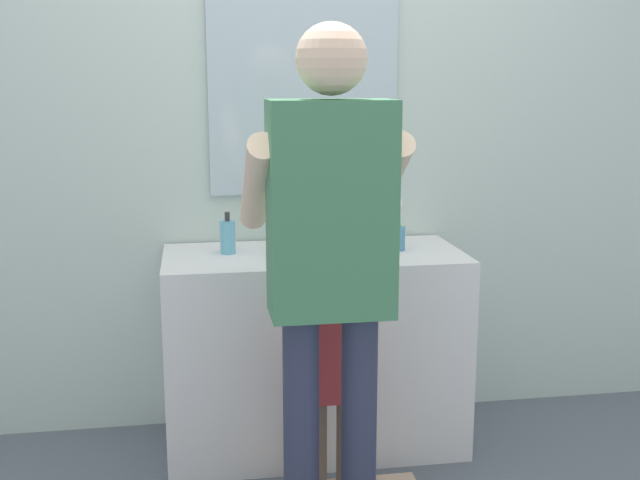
# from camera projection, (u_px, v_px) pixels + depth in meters

# --- Properties ---
(ground_plane) EXTENTS (14.00, 14.00, 0.00)m
(ground_plane) POSITION_uv_depth(u_px,v_px,m) (326.00, 477.00, 2.99)
(ground_plane) COLOR slate
(back_wall) EXTENTS (4.40, 0.10, 2.70)m
(back_wall) POSITION_uv_depth(u_px,v_px,m) (302.00, 110.00, 3.31)
(back_wall) COLOR silver
(back_wall) RESTS_ON ground
(vanity_cabinet) EXTENTS (1.18, 0.54, 0.80)m
(vanity_cabinet) POSITION_uv_depth(u_px,v_px,m) (314.00, 350.00, 3.20)
(vanity_cabinet) COLOR white
(vanity_cabinet) RESTS_ON ground
(sink_basin) EXTENTS (0.35, 0.35, 0.11)m
(sink_basin) POSITION_uv_depth(u_px,v_px,m) (315.00, 240.00, 3.09)
(sink_basin) COLOR white
(sink_basin) RESTS_ON vanity_cabinet
(faucet) EXTENTS (0.18, 0.14, 0.18)m
(faucet) POSITION_uv_depth(u_px,v_px,m) (307.00, 224.00, 3.29)
(faucet) COLOR #B7BABF
(faucet) RESTS_ON vanity_cabinet
(toothbrush_cup) EXTENTS (0.07, 0.07, 0.21)m
(toothbrush_cup) POSITION_uv_depth(u_px,v_px,m) (396.00, 237.00, 3.16)
(toothbrush_cup) COLOR #4C8EB2
(toothbrush_cup) RESTS_ON vanity_cabinet
(soap_bottle) EXTENTS (0.06, 0.06, 0.16)m
(soap_bottle) POSITION_uv_depth(u_px,v_px,m) (228.00, 237.00, 3.09)
(soap_bottle) COLOR #66B2D1
(soap_bottle) RESTS_ON vanity_cabinet
(child_toddler) EXTENTS (0.24, 0.24, 0.78)m
(child_toddler) POSITION_uv_depth(u_px,v_px,m) (331.00, 370.00, 2.80)
(child_toddler) COLOR #6B5B4C
(child_toddler) RESTS_ON ground
(adult_parent) EXTENTS (0.51, 0.54, 1.65)m
(adult_parent) POSITION_uv_depth(u_px,v_px,m) (330.00, 241.00, 2.44)
(adult_parent) COLOR #2D334C
(adult_parent) RESTS_ON ground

